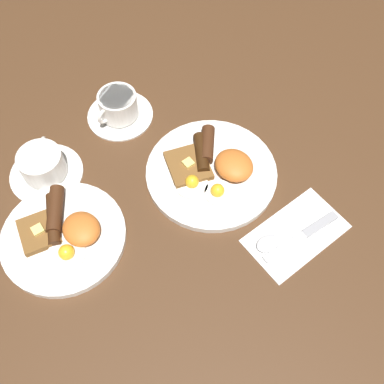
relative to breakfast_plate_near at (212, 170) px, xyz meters
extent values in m
plane|color=#4C301C|center=(0.00, 0.00, -0.01)|extent=(3.00, 3.00, 0.00)
cylinder|color=white|center=(0.00, 0.00, -0.01)|extent=(0.27, 0.27, 0.01)
cylinder|color=white|center=(-0.05, 0.03, 0.00)|extent=(0.06, 0.06, 0.01)
sphere|color=yellow|center=(-0.05, 0.03, 0.01)|extent=(0.03, 0.03, 0.03)
cylinder|color=white|center=(0.00, 0.06, 0.00)|extent=(0.07, 0.07, 0.01)
sphere|color=yellow|center=(0.00, 0.06, 0.01)|extent=(0.03, 0.03, 0.03)
ellipsoid|color=orange|center=(-0.03, -0.03, 0.02)|extent=(0.08, 0.08, 0.04)
cylinder|color=#452513|center=(0.05, -0.03, 0.01)|extent=(0.08, 0.08, 0.03)
cylinder|color=#341C0A|center=(0.04, -0.01, 0.01)|extent=(0.09, 0.07, 0.03)
cube|color=brown|center=(0.04, 0.03, 0.01)|extent=(0.12, 0.11, 0.01)
cube|color=#F4E072|center=(0.04, 0.03, 0.02)|extent=(0.02, 0.02, 0.01)
cylinder|color=white|center=(0.07, 0.32, -0.01)|extent=(0.24, 0.24, 0.01)
cylinder|color=white|center=(0.03, 0.33, 0.00)|extent=(0.07, 0.07, 0.01)
sphere|color=yellow|center=(0.03, 0.33, 0.01)|extent=(0.03, 0.03, 0.03)
ellipsoid|color=orange|center=(0.05, 0.28, 0.02)|extent=(0.08, 0.07, 0.03)
cylinder|color=#432412|center=(0.12, 0.30, 0.01)|extent=(0.10, 0.08, 0.03)
cylinder|color=#3D210F|center=(0.11, 0.31, 0.01)|extent=(0.11, 0.07, 0.02)
cube|color=brown|center=(0.10, 0.35, 0.01)|extent=(0.09, 0.09, 0.01)
cube|color=#F4E072|center=(0.10, 0.35, 0.02)|extent=(0.02, 0.02, 0.01)
cylinder|color=white|center=(0.26, 0.05, -0.01)|extent=(0.15, 0.15, 0.01)
cylinder|color=white|center=(0.26, 0.05, 0.02)|extent=(0.09, 0.09, 0.06)
cylinder|color=brown|center=(0.26, 0.05, 0.05)|extent=(0.08, 0.08, 0.00)
torus|color=white|center=(0.25, 0.10, 0.03)|extent=(0.02, 0.04, 0.04)
cylinder|color=white|center=(0.23, 0.27, -0.01)|extent=(0.15, 0.15, 0.01)
cylinder|color=white|center=(0.23, 0.27, 0.02)|extent=(0.09, 0.09, 0.06)
cylinder|color=brown|center=(0.23, 0.27, 0.05)|extent=(0.08, 0.08, 0.00)
torus|color=white|center=(0.26, 0.24, 0.02)|extent=(0.04, 0.03, 0.04)
cube|color=white|center=(-0.21, -0.03, -0.01)|extent=(0.12, 0.20, 0.01)
cube|color=silver|center=(-0.22, 0.01, -0.01)|extent=(0.03, 0.10, 0.00)
cube|color=#9E9EA3|center=(-0.23, -0.08, -0.01)|extent=(0.03, 0.08, 0.01)
ellipsoid|color=silver|center=(-0.19, 0.03, -0.01)|extent=(0.04, 0.05, 0.01)
cube|color=silver|center=(-0.20, -0.06, -0.01)|extent=(0.02, 0.12, 0.00)
camera|label=1|loc=(-0.37, 0.37, 0.78)|focal=42.00mm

